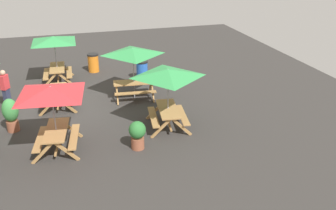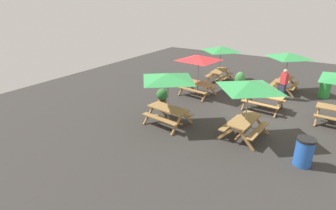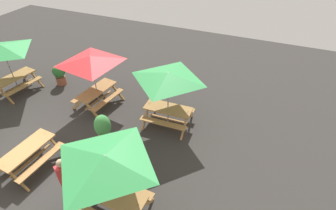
{
  "view_description": "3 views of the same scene",
  "coord_description": "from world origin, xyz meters",
  "px_view_note": "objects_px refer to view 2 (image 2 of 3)",
  "views": [
    {
      "loc": [
        -15.34,
        -0.13,
        6.55
      ],
      "look_at": [
        -3.17,
        -3.71,
        0.9
      ],
      "focal_mm": 40.0,
      "sensor_mm": 36.0,
      "label": 1
    },
    {
      "loc": [
        2.36,
        -12.47,
        5.09
      ],
      "look_at": [
        -3.17,
        -3.71,
        0.9
      ],
      "focal_mm": 28.0,
      "sensor_mm": 36.0,
      "label": 2
    },
    {
      "loc": [
        3.46,
        6.57,
        6.86
      ],
      "look_at": [
        -3.75,
        3.56,
        0.9
      ],
      "focal_mm": 28.0,
      "sensor_mm": 36.0,
      "label": 3
    }
  ],
  "objects_px": {
    "trash_bin_green": "(325,89)",
    "potted_plant_0": "(162,97)",
    "picnic_table_0": "(168,81)",
    "picnic_table_4": "(199,61)",
    "picnic_table_2": "(264,99)",
    "picnic_table_3": "(249,89)",
    "potted_plant_1": "(240,82)",
    "picnic_table_5": "(288,58)",
    "picnic_table_1": "(221,51)",
    "person_standing": "(283,83)",
    "trash_bin_blue": "(304,152)"
  },
  "relations": [
    {
      "from": "trash_bin_green",
      "to": "potted_plant_0",
      "type": "relative_size",
      "value": 0.98
    },
    {
      "from": "picnic_table_0",
      "to": "picnic_table_4",
      "type": "height_order",
      "value": "same"
    },
    {
      "from": "picnic_table_2",
      "to": "picnic_table_3",
      "type": "relative_size",
      "value": 0.81
    },
    {
      "from": "potted_plant_0",
      "to": "potted_plant_1",
      "type": "bearing_deg",
      "value": 58.48
    },
    {
      "from": "picnic_table_4",
      "to": "potted_plant_1",
      "type": "distance_m",
      "value": 2.77
    },
    {
      "from": "picnic_table_4",
      "to": "potted_plant_1",
      "type": "xyz_separation_m",
      "value": [
        1.88,
        1.57,
        -1.28
      ]
    },
    {
      "from": "picnic_table_3",
      "to": "picnic_table_4",
      "type": "height_order",
      "value": "same"
    },
    {
      "from": "picnic_table_0",
      "to": "picnic_table_5",
      "type": "distance_m",
      "value": 8.13
    },
    {
      "from": "picnic_table_1",
      "to": "person_standing",
      "type": "distance_m",
      "value": 4.5
    },
    {
      "from": "picnic_table_4",
      "to": "potted_plant_0",
      "type": "xyz_separation_m",
      "value": [
        -0.68,
        -2.6,
        -1.43
      ]
    },
    {
      "from": "picnic_table_1",
      "to": "potted_plant_1",
      "type": "height_order",
      "value": "picnic_table_1"
    },
    {
      "from": "picnic_table_1",
      "to": "trash_bin_green",
      "type": "height_order",
      "value": "picnic_table_1"
    },
    {
      "from": "picnic_table_1",
      "to": "potted_plant_1",
      "type": "xyz_separation_m",
      "value": [
        1.89,
        -1.65,
        -1.28
      ]
    },
    {
      "from": "picnic_table_0",
      "to": "potted_plant_0",
      "type": "xyz_separation_m",
      "value": [
        -1.25,
        1.44,
        -1.43
      ]
    },
    {
      "from": "picnic_table_0",
      "to": "picnic_table_1",
      "type": "height_order",
      "value": "same"
    },
    {
      "from": "potted_plant_1",
      "to": "person_standing",
      "type": "xyz_separation_m",
      "value": [
        2.28,
        0.36,
        0.18
      ]
    },
    {
      "from": "picnic_table_2",
      "to": "picnic_table_5",
      "type": "bearing_deg",
      "value": 88.27
    },
    {
      "from": "picnic_table_5",
      "to": "potted_plant_1",
      "type": "relative_size",
      "value": 1.82
    },
    {
      "from": "picnic_table_5",
      "to": "potted_plant_0",
      "type": "xyz_separation_m",
      "value": [
        -4.69,
        -5.92,
        -1.43
      ]
    },
    {
      "from": "picnic_table_3",
      "to": "potted_plant_0",
      "type": "height_order",
      "value": "picnic_table_3"
    },
    {
      "from": "person_standing",
      "to": "picnic_table_3",
      "type": "bearing_deg",
      "value": 114.31
    },
    {
      "from": "picnic_table_5",
      "to": "potted_plant_0",
      "type": "relative_size",
      "value": 2.33
    },
    {
      "from": "picnic_table_0",
      "to": "picnic_table_5",
      "type": "relative_size",
      "value": 1.0
    },
    {
      "from": "picnic_table_0",
      "to": "picnic_table_3",
      "type": "xyz_separation_m",
      "value": [
        3.15,
        0.64,
        0.0
      ]
    },
    {
      "from": "trash_bin_blue",
      "to": "potted_plant_0",
      "type": "relative_size",
      "value": 0.98
    },
    {
      "from": "potted_plant_0",
      "to": "picnic_table_5",
      "type": "bearing_deg",
      "value": 51.62
    },
    {
      "from": "picnic_table_4",
      "to": "trash_bin_blue",
      "type": "height_order",
      "value": "picnic_table_4"
    },
    {
      "from": "trash_bin_blue",
      "to": "person_standing",
      "type": "xyz_separation_m",
      "value": [
        -1.78,
        6.2,
        0.39
      ]
    },
    {
      "from": "picnic_table_2",
      "to": "picnic_table_1",
      "type": "bearing_deg",
      "value": 141.8
    },
    {
      "from": "picnic_table_1",
      "to": "person_standing",
      "type": "bearing_deg",
      "value": -109.39
    },
    {
      "from": "picnic_table_4",
      "to": "trash_bin_blue",
      "type": "bearing_deg",
      "value": -27.73
    },
    {
      "from": "picnic_table_0",
      "to": "person_standing",
      "type": "distance_m",
      "value": 7.06
    },
    {
      "from": "picnic_table_5",
      "to": "potted_plant_1",
      "type": "height_order",
      "value": "picnic_table_5"
    },
    {
      "from": "picnic_table_1",
      "to": "potted_plant_0",
      "type": "relative_size",
      "value": 2.33
    },
    {
      "from": "potted_plant_1",
      "to": "picnic_table_5",
      "type": "bearing_deg",
      "value": 39.35
    },
    {
      "from": "picnic_table_4",
      "to": "picnic_table_5",
      "type": "relative_size",
      "value": 1.2
    },
    {
      "from": "trash_bin_blue",
      "to": "picnic_table_3",
      "type": "bearing_deg",
      "value": 158.79
    },
    {
      "from": "picnic_table_5",
      "to": "person_standing",
      "type": "height_order",
      "value": "picnic_table_5"
    },
    {
      "from": "picnic_table_0",
      "to": "potted_plant_1",
      "type": "bearing_deg",
      "value": 84.28
    },
    {
      "from": "picnic_table_4",
      "to": "potted_plant_1",
      "type": "relative_size",
      "value": 2.19
    },
    {
      "from": "picnic_table_2",
      "to": "potted_plant_0",
      "type": "distance_m",
      "value": 5.0
    },
    {
      "from": "picnic_table_4",
      "to": "trash_bin_green",
      "type": "bearing_deg",
      "value": 37.44
    },
    {
      "from": "trash_bin_blue",
      "to": "potted_plant_0",
      "type": "bearing_deg",
      "value": 165.95
    },
    {
      "from": "picnic_table_5",
      "to": "trash_bin_blue",
      "type": "xyz_separation_m",
      "value": [
        1.93,
        -7.58,
        -1.49
      ]
    },
    {
      "from": "picnic_table_5",
      "to": "person_standing",
      "type": "xyz_separation_m",
      "value": [
        0.15,
        -1.38,
        -1.1
      ]
    },
    {
      "from": "picnic_table_5",
      "to": "trash_bin_blue",
      "type": "height_order",
      "value": "picnic_table_5"
    },
    {
      "from": "trash_bin_green",
      "to": "picnic_table_4",
      "type": "bearing_deg",
      "value": -150.45
    },
    {
      "from": "trash_bin_blue",
      "to": "potted_plant_1",
      "type": "height_order",
      "value": "potted_plant_1"
    },
    {
      "from": "picnic_table_4",
      "to": "trash_bin_green",
      "type": "height_order",
      "value": "picnic_table_4"
    },
    {
      "from": "trash_bin_blue",
      "to": "potted_plant_0",
      "type": "xyz_separation_m",
      "value": [
        -6.62,
        1.66,
        0.07
      ]
    }
  ]
}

